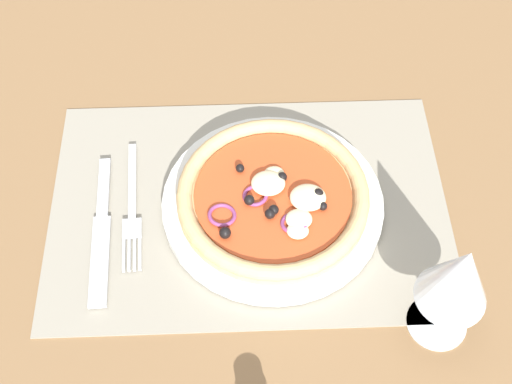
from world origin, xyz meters
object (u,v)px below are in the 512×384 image
knife (102,230)px  wine_glass (458,279)px  plate (273,204)px  fork (132,211)px  pizza (273,196)px

knife → wine_glass: 39.83cm
plate → fork: bearing=0.4°
pizza → wine_glass: bearing=137.7°
pizza → wine_glass: (-16.68, 15.17, 7.15)cm
plate → wine_glass: bearing=137.7°
plate → pizza: bearing=127.3°
pizza → wine_glass: wine_glass is taller
pizza → fork: pizza is taller
knife → plate: bearing=95.1°
pizza → fork: size_ratio=1.23×
plate → fork: (16.52, 0.13, -0.48)cm
plate → knife: plate is taller
fork → wine_glass: bearing=62.1°
fork → wine_glass: 37.71cm
knife → wine_glass: (-36.60, 12.59, 9.39)cm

